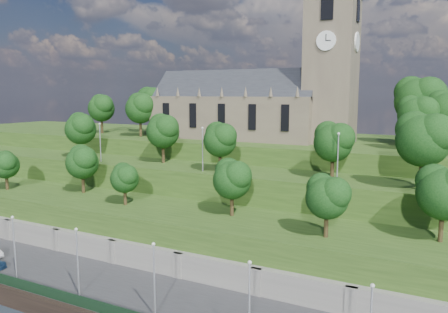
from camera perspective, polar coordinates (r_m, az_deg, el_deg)
The scene contains 12 objects.
promenade at distance 53.27m, azimuth -13.94°, elevation -17.09°, with size 160.00×12.00×2.00m, color #2D2D30.
fence at distance 49.08m, azimuth -18.33°, elevation -17.50°, with size 160.00×0.10×1.20m, color black.
retaining_wall at distance 56.91m, azimuth -9.95°, elevation -13.62°, with size 160.00×2.10×5.00m.
embankment_lower at distance 60.99m, azimuth -6.53°, elevation -10.53°, with size 160.00×12.00×8.00m, color #284517.
embankment_upper at distance 69.45m, azimuth -1.52°, elevation -6.41°, with size 160.00×10.00×12.00m, color #284517.
hilltop at distance 87.71m, azimuth 5.04°, elevation -2.34°, with size 160.00×32.00×15.00m, color #284517.
church at distance 82.21m, azimuth 4.63°, elevation 7.49°, with size 38.60×12.35×27.60m.
trees_lower at distance 56.59m, azimuth -2.31°, elevation -2.56°, with size 68.80×9.08×8.21m.
trees_upper at distance 64.28m, azimuth 2.25°, elevation 3.02°, with size 62.74×8.94×9.47m.
trees_hilltop at distance 80.63m, azimuth 6.73°, elevation 6.83°, with size 72.89×16.77×11.48m.
lamp_posts_promenade at distance 50.17m, azimuth -18.60°, elevation -12.27°, with size 60.36×0.36×7.53m.
lamp_posts_upper at distance 65.02m, azimuth -2.82°, elevation 1.47°, with size 40.36×0.36×6.66m.
Camera 1 is at (32.10, -30.02, 23.60)m, focal length 35.00 mm.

